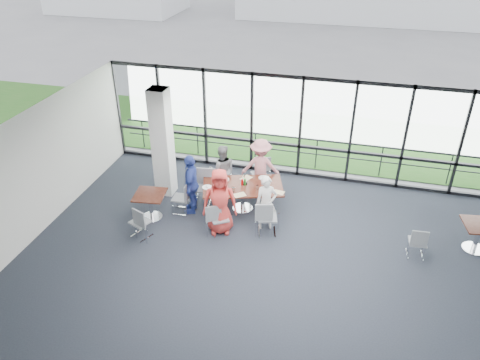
% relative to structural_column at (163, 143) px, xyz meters
% --- Properties ---
extents(floor, '(12.00, 10.00, 0.02)m').
position_rel_structural_column_xyz_m(floor, '(3.60, -3.00, -1.61)').
color(floor, '#212630').
rests_on(floor, ground).
extents(ceiling, '(12.00, 10.00, 0.04)m').
position_rel_structural_column_xyz_m(ceiling, '(3.60, -3.00, 1.60)').
color(ceiling, silver).
rests_on(ceiling, ground).
extents(wall_left, '(0.10, 10.00, 3.20)m').
position_rel_structural_column_xyz_m(wall_left, '(-2.40, -3.00, 0.00)').
color(wall_left, silver).
rests_on(wall_left, ground).
extents(curtain_wall_back, '(12.00, 0.10, 3.20)m').
position_rel_structural_column_xyz_m(curtain_wall_back, '(3.60, 2.00, 0.00)').
color(curtain_wall_back, white).
rests_on(curtain_wall_back, ground).
extents(structural_column, '(0.50, 0.50, 3.20)m').
position_rel_structural_column_xyz_m(structural_column, '(0.00, 0.00, 0.00)').
color(structural_column, white).
rests_on(structural_column, ground).
extents(apron, '(80.00, 70.00, 0.02)m').
position_rel_structural_column_xyz_m(apron, '(3.60, 7.00, -1.62)').
color(apron, gray).
rests_on(apron, ground).
extents(grass_strip, '(80.00, 5.00, 0.01)m').
position_rel_structural_column_xyz_m(grass_strip, '(3.60, 5.00, -1.59)').
color(grass_strip, '#205B18').
rests_on(grass_strip, ground).
extents(guard_rail, '(12.00, 0.06, 0.06)m').
position_rel_structural_column_xyz_m(guard_rail, '(3.60, 2.60, -1.10)').
color(guard_rail, '#2D2D33').
rests_on(guard_rail, ground).
extents(main_table, '(2.42, 1.77, 0.75)m').
position_rel_structural_column_xyz_m(main_table, '(2.41, -0.31, -0.96)').
color(main_table, '#39150E').
rests_on(main_table, ground).
extents(side_table_left, '(0.90, 0.90, 0.75)m').
position_rel_structural_column_xyz_m(side_table_left, '(0.12, -1.36, -0.98)').
color(side_table_left, '#39150E').
rests_on(side_table_left, ground).
extents(side_table_right, '(0.90, 0.90, 0.75)m').
position_rel_structural_column_xyz_m(side_table_right, '(8.40, -0.61, -0.98)').
color(side_table_right, '#39150E').
rests_on(side_table_right, ground).
extents(diner_near_left, '(1.00, 0.79, 1.80)m').
position_rel_structural_column_xyz_m(diner_near_left, '(2.10, -1.46, -0.70)').
color(diner_near_left, red).
rests_on(diner_near_left, ground).
extents(diner_near_right, '(0.66, 0.57, 1.51)m').
position_rel_structural_column_xyz_m(diner_near_right, '(3.21, -1.00, -0.84)').
color(diner_near_right, silver).
rests_on(diner_near_right, ground).
extents(diner_far_left, '(0.85, 0.67, 1.52)m').
position_rel_structural_column_xyz_m(diner_far_left, '(1.61, 0.39, -0.84)').
color(diner_far_left, gray).
rests_on(diner_far_left, ground).
extents(diner_far_right, '(1.19, 0.75, 1.71)m').
position_rel_structural_column_xyz_m(diner_far_right, '(2.69, 0.67, -0.74)').
color(diner_far_right, '#CD7980').
rests_on(diner_far_right, ground).
extents(diner_end, '(0.72, 1.09, 1.73)m').
position_rel_structural_column_xyz_m(diner_end, '(1.09, -0.75, -0.74)').
color(diner_end, '#2B3F99').
rests_on(diner_end, ground).
extents(chair_main_nl, '(0.59, 0.59, 0.88)m').
position_rel_structural_column_xyz_m(chair_main_nl, '(2.11, -1.54, -1.16)').
color(chair_main_nl, gray).
rests_on(chair_main_nl, ground).
extents(chair_main_nr, '(0.57, 0.57, 0.96)m').
position_rel_structural_column_xyz_m(chair_main_nr, '(3.30, -1.23, -1.12)').
color(chair_main_nr, gray).
rests_on(chair_main_nr, ground).
extents(chair_main_fl, '(0.60, 0.60, 0.90)m').
position_rel_structural_column_xyz_m(chair_main_fl, '(1.52, 0.47, -1.15)').
color(chair_main_fl, gray).
rests_on(chair_main_fl, ground).
extents(chair_main_fr, '(0.60, 0.60, 0.90)m').
position_rel_structural_column_xyz_m(chair_main_fr, '(2.61, 0.92, -1.15)').
color(chair_main_fr, gray).
rests_on(chair_main_fr, ground).
extents(chair_main_end, '(0.46, 0.46, 0.90)m').
position_rel_structural_column_xyz_m(chair_main_end, '(0.81, -0.89, -1.15)').
color(chair_main_end, gray).
rests_on(chair_main_end, ground).
extents(chair_spare_la, '(0.57, 0.57, 0.90)m').
position_rel_structural_column_xyz_m(chair_spare_la, '(0.21, -2.20, -1.15)').
color(chair_spare_la, gray).
rests_on(chair_spare_la, ground).
extents(chair_spare_lb, '(0.55, 0.55, 0.99)m').
position_rel_structural_column_xyz_m(chair_spare_lb, '(1.22, -0.32, -1.10)').
color(chair_spare_lb, gray).
rests_on(chair_spare_lb, ground).
extents(chair_spare_r, '(0.43, 0.43, 0.83)m').
position_rel_structural_column_xyz_m(chair_spare_r, '(6.96, -1.23, -1.19)').
color(chair_spare_r, gray).
rests_on(chair_spare_r, ground).
extents(plate_nl, '(0.24, 0.24, 0.01)m').
position_rel_structural_column_xyz_m(plate_nl, '(1.92, -0.84, -0.84)').
color(plate_nl, white).
rests_on(plate_nl, main_table).
extents(plate_nr, '(0.24, 0.24, 0.01)m').
position_rel_structural_column_xyz_m(plate_nr, '(3.09, -0.50, -0.84)').
color(plate_nr, white).
rests_on(plate_nr, main_table).
extents(plate_fl, '(0.26, 0.26, 0.01)m').
position_rel_structural_column_xyz_m(plate_fl, '(1.84, -0.12, -0.84)').
color(plate_fl, white).
rests_on(plate_fl, main_table).
extents(plate_fr, '(0.28, 0.28, 0.01)m').
position_rel_structural_column_xyz_m(plate_fr, '(2.87, 0.24, -0.84)').
color(plate_fr, white).
rests_on(plate_fr, main_table).
extents(plate_end, '(0.27, 0.27, 0.01)m').
position_rel_structural_column_xyz_m(plate_end, '(1.49, -0.65, -0.84)').
color(plate_end, white).
rests_on(plate_end, main_table).
extents(tumbler_a, '(0.07, 0.07, 0.13)m').
position_rel_structural_column_xyz_m(tumbler_a, '(2.25, -0.68, -0.78)').
color(tumbler_a, white).
rests_on(tumbler_a, main_table).
extents(tumbler_b, '(0.06, 0.06, 0.13)m').
position_rel_structural_column_xyz_m(tumbler_b, '(2.84, -0.40, -0.79)').
color(tumbler_b, white).
rests_on(tumbler_b, main_table).
extents(tumbler_c, '(0.07, 0.07, 0.14)m').
position_rel_structural_column_xyz_m(tumbler_c, '(2.35, 0.02, -0.78)').
color(tumbler_c, white).
rests_on(tumbler_c, main_table).
extents(tumbler_d, '(0.06, 0.06, 0.13)m').
position_rel_structural_column_xyz_m(tumbler_d, '(1.77, -0.67, -0.79)').
color(tumbler_d, white).
rests_on(tumbler_d, main_table).
extents(menu_a, '(0.39, 0.37, 0.00)m').
position_rel_structural_column_xyz_m(menu_a, '(2.45, -0.79, -0.85)').
color(menu_a, silver).
rests_on(menu_a, main_table).
extents(menu_b, '(0.32, 0.25, 0.00)m').
position_rel_structural_column_xyz_m(menu_b, '(3.43, -0.40, -0.85)').
color(menu_b, silver).
rests_on(menu_b, main_table).
extents(menu_c, '(0.35, 0.39, 0.00)m').
position_rel_structural_column_xyz_m(menu_c, '(2.40, 0.10, -0.85)').
color(menu_c, silver).
rests_on(menu_c, main_table).
extents(condiment_caddy, '(0.10, 0.07, 0.04)m').
position_rel_structural_column_xyz_m(condiment_caddy, '(2.45, -0.20, -0.83)').
color(condiment_caddy, black).
rests_on(condiment_caddy, main_table).
extents(ketchup_bottle, '(0.06, 0.06, 0.18)m').
position_rel_structural_column_xyz_m(ketchup_bottle, '(2.39, -0.28, -0.76)').
color(ketchup_bottle, '#AC0305').
rests_on(ketchup_bottle, main_table).
extents(green_bottle, '(0.05, 0.05, 0.20)m').
position_rel_structural_column_xyz_m(green_bottle, '(2.46, -0.27, -0.75)').
color(green_bottle, '#1B741F').
rests_on(green_bottle, main_table).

